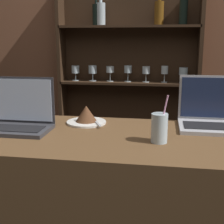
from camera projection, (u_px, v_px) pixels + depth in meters
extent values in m
cube|color=brown|center=(142.00, 43.00, 2.68)|extent=(7.00, 0.06, 2.70)
cube|color=#332114|center=(63.00, 92.00, 2.76)|extent=(0.03, 0.18, 1.86)
cube|color=#332114|center=(197.00, 96.00, 2.58)|extent=(0.03, 0.18, 1.86)
cube|color=#332114|center=(129.00, 92.00, 2.75)|extent=(1.19, 0.02, 1.86)
cube|color=#332114|center=(127.00, 135.00, 2.76)|extent=(1.15, 0.18, 0.02)
cube|color=#332114|center=(128.00, 83.00, 2.65)|extent=(1.15, 0.18, 0.02)
cube|color=#332114|center=(128.00, 27.00, 2.55)|extent=(1.15, 0.18, 0.02)
cylinder|color=silver|center=(76.00, 80.00, 2.72)|extent=(0.06, 0.06, 0.01)
cylinder|color=silver|center=(76.00, 77.00, 2.71)|extent=(0.01, 0.01, 0.06)
cylinder|color=silver|center=(75.00, 69.00, 2.70)|extent=(0.07, 0.07, 0.07)
cylinder|color=silver|center=(93.00, 81.00, 2.70)|extent=(0.06, 0.06, 0.01)
cylinder|color=silver|center=(93.00, 77.00, 2.69)|extent=(0.01, 0.01, 0.06)
cylinder|color=silver|center=(93.00, 69.00, 2.67)|extent=(0.07, 0.07, 0.07)
cylinder|color=silver|center=(110.00, 81.00, 2.67)|extent=(0.06, 0.06, 0.01)
cylinder|color=silver|center=(110.00, 77.00, 2.66)|extent=(0.01, 0.01, 0.07)
cylinder|color=silver|center=(110.00, 69.00, 2.65)|extent=(0.07, 0.07, 0.05)
cylinder|color=silver|center=(128.00, 81.00, 2.65)|extent=(0.06, 0.06, 0.01)
cylinder|color=silver|center=(128.00, 77.00, 2.64)|extent=(0.01, 0.01, 0.07)
cylinder|color=silver|center=(128.00, 69.00, 2.63)|extent=(0.06, 0.06, 0.06)
cylinder|color=silver|center=(146.00, 82.00, 2.63)|extent=(0.06, 0.06, 0.01)
cylinder|color=silver|center=(146.00, 78.00, 2.62)|extent=(0.01, 0.01, 0.07)
cylinder|color=silver|center=(146.00, 70.00, 2.60)|extent=(0.06, 0.06, 0.06)
cylinder|color=silver|center=(164.00, 82.00, 2.60)|extent=(0.05, 0.05, 0.01)
cylinder|color=silver|center=(164.00, 78.00, 2.59)|extent=(0.01, 0.01, 0.07)
cylinder|color=silver|center=(165.00, 70.00, 2.58)|extent=(0.06, 0.06, 0.07)
cylinder|color=silver|center=(183.00, 83.00, 2.58)|extent=(0.06, 0.06, 0.01)
cylinder|color=silver|center=(183.00, 79.00, 2.57)|extent=(0.01, 0.01, 0.06)
cylinder|color=silver|center=(183.00, 71.00, 2.56)|extent=(0.07, 0.07, 0.06)
cylinder|color=black|center=(183.00, 12.00, 2.45)|extent=(0.07, 0.07, 0.19)
cylinder|color=brown|center=(159.00, 13.00, 2.49)|extent=(0.08, 0.08, 0.18)
cylinder|color=black|center=(96.00, 15.00, 2.57)|extent=(0.06, 0.06, 0.17)
cylinder|color=black|center=(96.00, 1.00, 2.54)|extent=(0.02, 0.02, 0.06)
cylinder|color=#B2C1C6|center=(101.00, 14.00, 2.56)|extent=(0.08, 0.08, 0.18)
cube|color=#333338|center=(15.00, 130.00, 1.46)|extent=(0.33, 0.20, 0.02)
cube|color=black|center=(13.00, 128.00, 1.45)|extent=(0.28, 0.11, 0.00)
cube|color=#333338|center=(22.00, 100.00, 1.53)|extent=(0.33, 0.00, 0.23)
cube|color=silver|center=(22.00, 100.00, 1.52)|extent=(0.30, 0.01, 0.20)
cube|color=#ADADB2|center=(210.00, 127.00, 1.50)|extent=(0.30, 0.25, 0.02)
cube|color=black|center=(211.00, 126.00, 1.49)|extent=(0.25, 0.14, 0.00)
cube|color=#ADADB2|center=(208.00, 98.00, 1.59)|extent=(0.30, 0.00, 0.23)
cube|color=#1E2847|center=(208.00, 98.00, 1.59)|extent=(0.27, 0.01, 0.20)
cylinder|color=silver|center=(86.00, 122.00, 1.61)|extent=(0.20, 0.20, 0.01)
cone|color=#51301C|center=(86.00, 114.00, 1.59)|extent=(0.11, 0.11, 0.08)
cube|color=#B7B7BC|center=(96.00, 122.00, 1.58)|extent=(0.08, 0.16, 0.00)
cylinder|color=silver|center=(159.00, 128.00, 1.29)|extent=(0.07, 0.07, 0.12)
cylinder|color=#EA9EC6|center=(163.00, 119.00, 1.28)|extent=(0.04, 0.01, 0.20)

